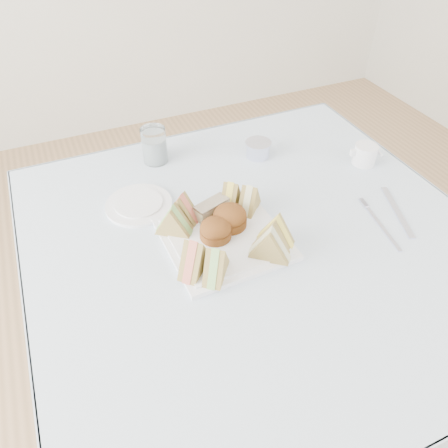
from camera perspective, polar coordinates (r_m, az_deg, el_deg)
name	(u,v)px	position (r m, az deg, el deg)	size (l,w,h in m)	color
floor	(247,396)	(1.60, 3.09, -21.52)	(4.00, 4.00, 0.00)	#9E7751
table	(252,333)	(1.29, 3.69, -14.05)	(0.90, 0.90, 0.74)	brown
tablecloth	(259,239)	(1.00, 4.61, -1.91)	(1.02, 1.02, 0.01)	white
serving_plate	(224,239)	(0.98, 0.00, -1.91)	(0.26, 0.26, 0.01)	white
sandwich_fl_a	(194,255)	(0.89, -3.88, -4.08)	(0.09, 0.04, 0.08)	#96814E
sandwich_fl_b	(216,262)	(0.87, -1.07, -4.96)	(0.08, 0.04, 0.07)	#96814E
sandwich_fr_a	(276,230)	(0.95, 6.79, -0.72)	(0.08, 0.04, 0.07)	#96814E
sandwich_fr_b	(270,242)	(0.91, 6.06, -2.41)	(0.09, 0.04, 0.08)	#96814E
sandwich_bl_a	(173,219)	(0.97, -6.62, 0.61)	(0.08, 0.04, 0.07)	#96814E
sandwich_bl_b	(182,207)	(1.01, -5.51, 2.20)	(0.08, 0.04, 0.07)	#96814E
sandwich_br_a	(249,198)	(1.03, 3.32, 3.45)	(0.08, 0.04, 0.07)	#96814E
sandwich_br_b	(231,194)	(1.04, 0.90, 3.95)	(0.08, 0.04, 0.07)	#96814E
scone_left	(216,230)	(0.96, -1.11, -0.77)	(0.07, 0.07, 0.05)	brown
scone_right	(230,217)	(0.99, 0.78, 0.89)	(0.08, 0.08, 0.05)	brown
pastry_slice	(212,209)	(1.02, -1.63, 1.97)	(0.08, 0.03, 0.04)	#BFB28C
side_plate	(139,205)	(1.10, -11.05, 2.48)	(0.16, 0.16, 0.01)	white
water_glass	(154,145)	(1.23, -9.10, 10.13)	(0.07, 0.07, 0.10)	white
tea_strainer	(258,150)	(1.26, 4.46, 9.63)	(0.07, 0.07, 0.04)	silver
knife	(397,211)	(1.14, 21.67, 1.53)	(0.02, 0.19, 0.00)	silver
fork	(383,228)	(1.08, 20.02, -0.52)	(0.01, 0.16, 0.00)	silver
creamer_jug	(365,154)	(1.28, 17.94, 8.64)	(0.06, 0.06, 0.06)	white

